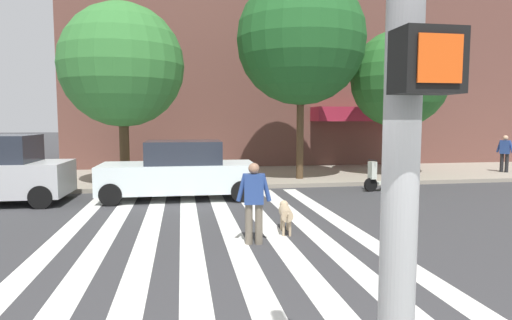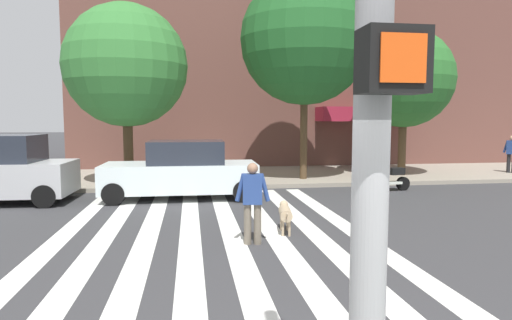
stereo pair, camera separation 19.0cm
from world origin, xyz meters
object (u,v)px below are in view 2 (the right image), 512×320
(pedestrian_bystander, at_px, (512,152))
(parked_car_behind_first, at_px, (182,171))
(street_tree_further, at_px, (404,79))
(pedestrian_dog_walker, at_px, (253,199))
(dog_on_leash, at_px, (285,213))
(street_tree_nearest, at_px, (126,66))
(parked_scooter, at_px, (389,178))
(street_tree_middle, at_px, (305,40))

(pedestrian_bystander, bearing_deg, parked_car_behind_first, -166.93)
(parked_car_behind_first, bearing_deg, pedestrian_bystander, 13.07)
(street_tree_further, bearing_deg, pedestrian_bystander, -0.28)
(street_tree_further, height_order, pedestrian_dog_walker, street_tree_further)
(dog_on_leash, bearing_deg, parked_car_behind_first, 116.58)
(street_tree_nearest, relative_size, pedestrian_dog_walker, 3.93)
(parked_scooter, xyz_separation_m, street_tree_further, (2.01, 3.03, 3.69))
(parked_car_behind_first, bearing_deg, street_tree_middle, 30.97)
(parked_car_behind_first, height_order, dog_on_leash, parked_car_behind_first)
(parked_scooter, bearing_deg, street_tree_middle, 133.59)
(pedestrian_dog_walker, height_order, dog_on_leash, pedestrian_dog_walker)
(parked_car_behind_first, relative_size, street_tree_further, 0.79)
(pedestrian_bystander, bearing_deg, pedestrian_dog_walker, -145.64)
(pedestrian_dog_walker, height_order, pedestrian_bystander, pedestrian_bystander)
(street_tree_further, relative_size, dog_on_leash, 5.46)
(parked_car_behind_first, relative_size, street_tree_nearest, 0.75)
(pedestrian_dog_walker, relative_size, dog_on_leash, 1.48)
(parked_scooter, distance_m, street_tree_middle, 6.14)
(parked_scooter, height_order, dog_on_leash, parked_scooter)
(parked_scooter, distance_m, street_tree_further, 5.18)
(parked_car_behind_first, height_order, street_tree_further, street_tree_further)
(parked_car_behind_first, height_order, parked_scooter, parked_car_behind_first)
(dog_on_leash, height_order, pedestrian_bystander, pedestrian_bystander)
(street_tree_further, xyz_separation_m, pedestrian_dog_walker, (-7.62, -8.74, -3.25))
(street_tree_further, relative_size, pedestrian_bystander, 3.70)
(pedestrian_dog_walker, bearing_deg, parked_scooter, 45.51)
(street_tree_nearest, xyz_separation_m, pedestrian_dog_walker, (3.45, -7.86, -3.47))
(parked_scooter, xyz_separation_m, street_tree_middle, (-2.40, 2.52, 5.06))
(parked_scooter, relative_size, street_tree_nearest, 0.25)
(street_tree_nearest, bearing_deg, street_tree_further, 4.55)
(parked_scooter, height_order, street_tree_further, street_tree_further)
(street_tree_nearest, relative_size, street_tree_further, 1.06)
(parked_scooter, relative_size, street_tree_further, 0.27)
(parked_car_behind_first, xyz_separation_m, dog_on_leash, (2.32, -4.63, -0.42))
(street_tree_middle, bearing_deg, dog_on_leash, -107.66)
(street_tree_nearest, distance_m, street_tree_middle, 6.76)
(street_tree_middle, height_order, pedestrian_dog_walker, street_tree_middle)
(parked_car_behind_first, xyz_separation_m, pedestrian_bystander, (14.22, 3.30, 0.21))
(dog_on_leash, bearing_deg, street_tree_middle, 72.34)
(street_tree_nearest, bearing_deg, dog_on_leash, -58.85)
(dog_on_leash, bearing_deg, street_tree_nearest, 121.15)
(pedestrian_bystander, bearing_deg, parked_scooter, -157.16)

